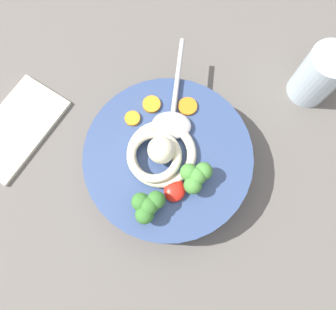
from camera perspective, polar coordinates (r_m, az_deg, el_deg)
The scene contains 12 objects.
table_slab at distance 56.09cm, azimuth -1.49°, elevation -3.17°, with size 133.02×133.02×3.40cm, color #5B5651.
soup_bowl at distance 51.35cm, azimuth 0.00°, elevation -0.94°, with size 25.76×25.76×6.54cm.
noodle_pile at distance 46.94cm, azimuth -1.54°, elevation 0.46°, with size 11.38×11.16×4.57cm.
soup_spoon at distance 49.44cm, azimuth 0.83°, elevation 6.80°, with size 17.31×9.17×1.60cm.
chili_sauce_dollop at distance 46.38cm, azimuth 1.21°, elevation -6.27°, with size 3.41×3.07×1.54cm, color red.
broccoli_floret_beside_noodles at distance 44.41cm, azimuth -3.63°, elevation -8.94°, with size 5.04×4.34×3.98cm.
broccoli_floret_near_spoon at distance 45.15cm, azimuth 4.88°, elevation -3.82°, with size 5.01×4.31×3.96cm.
carrot_slice_beside_chili at distance 50.86cm, azimuth -2.92°, elevation 8.94°, with size 2.78×2.78×0.59cm, color orange.
carrot_slice_extra_b at distance 50.19cm, azimuth -6.30°, elevation 6.45°, with size 2.37×2.37×0.56cm, color orange.
carrot_slice_center at distance 50.83cm, azimuth 3.25°, elevation 8.69°, with size 2.95×2.95×0.50cm, color orange.
drinking_glass at distance 60.33cm, azimuth 25.11°, elevation 12.61°, with size 7.01×7.01×10.46cm, color silver.
folded_napkin at distance 62.02cm, azimuth -25.18°, elevation 4.33°, with size 17.78×10.16×0.80cm, color beige.
Camera 1 is at (9.99, 6.79, 56.47)cm, focal length 34.46 mm.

